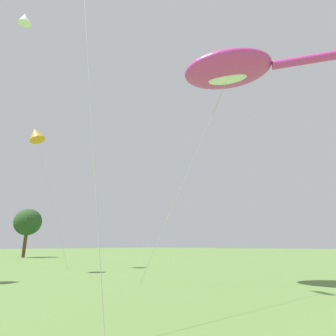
% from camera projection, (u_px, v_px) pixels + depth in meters
% --- Properties ---
extents(big_show_kite, '(5.69, 11.98, 11.85)m').
position_uv_depth(big_show_kite, '(232.00, 70.00, 14.82)').
color(big_show_kite, '#CC3899').
rests_on(big_show_kite, ground).
extents(small_kite_tiny_distant, '(4.89, 1.82, 10.78)m').
position_uv_depth(small_kite_tiny_distant, '(36.00, 134.00, 20.66)').
color(small_kite_tiny_distant, orange).
rests_on(small_kite_tiny_distant, ground).
extents(small_kite_diamond_red, '(3.20, 3.07, 23.92)m').
position_uv_depth(small_kite_diamond_red, '(25.00, 19.00, 26.37)').
color(small_kite_diamond_red, white).
rests_on(small_kite_diamond_red, ground).
extents(tree_pine_center, '(4.17, 4.17, 7.50)m').
position_uv_depth(tree_pine_center, '(28.00, 222.00, 42.87)').
color(tree_pine_center, '#513823').
rests_on(tree_pine_center, ground).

